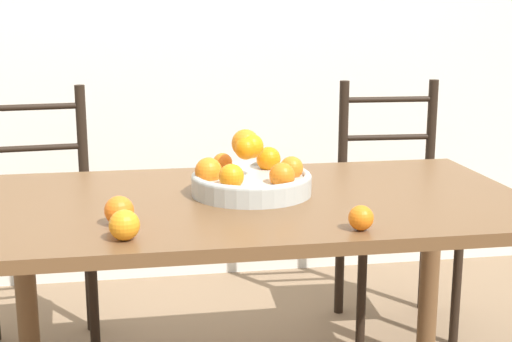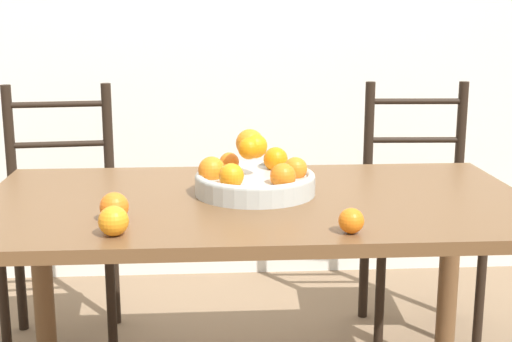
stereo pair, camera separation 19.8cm
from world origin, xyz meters
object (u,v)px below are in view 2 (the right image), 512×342
Objects in this scene: chair_right at (419,221)px; orange_loose_0 at (113,221)px; orange_loose_1 at (114,207)px; orange_loose_2 at (351,221)px; chair_left at (61,228)px; fruit_bowl at (253,177)px.

orange_loose_0 is at bearing -132.69° from chair_right.
orange_loose_1 is 0.07× the size of chair_right.
orange_loose_0 is 1.53m from chair_right.
orange_loose_1 is (-0.01, 0.13, 0.00)m from orange_loose_0.
orange_loose_2 is at bearing -1.92° from orange_loose_0.
orange_loose_1 reaches higher than orange_loose_2.
chair_right reaches higher than orange_loose_0.
chair_left reaches higher than orange_loose_2.
chair_left is 1.00× the size of chair_right.
orange_loose_0 is 1.15m from chair_left.
orange_loose_0 is 0.13m from orange_loose_1.
fruit_bowl is at bearing 118.09° from orange_loose_2.
orange_loose_1 is at bearing 166.03° from orange_loose_2.
orange_loose_2 is (0.57, -0.02, -0.01)m from orange_loose_0.
orange_loose_0 is 0.57m from orange_loose_2.
chair_left is (-0.71, 0.67, -0.35)m from fruit_bowl.
chair_left reaches higher than fruit_bowl.
orange_loose_1 is 0.07× the size of chair_left.
chair_left is (-0.34, 0.92, -0.34)m from orange_loose_1.
fruit_bowl reaches higher than orange_loose_0.
orange_loose_2 is 0.06× the size of chair_right.
orange_loose_0 is at bearing 178.08° from orange_loose_2.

